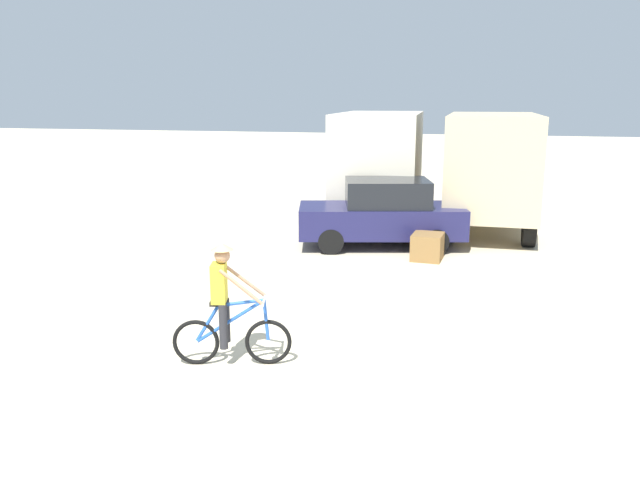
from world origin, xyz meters
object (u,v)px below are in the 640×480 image
box_truck_tan_camper (490,165)px  cyclist_orange_shirt (227,309)px  sedan_parked (383,213)px  supply_crate (427,247)px  box_truck_cream_rv (381,160)px

box_truck_tan_camper → cyclist_orange_shirt: box_truck_tan_camper is taller
box_truck_tan_camper → cyclist_orange_shirt: bearing=-108.3°
box_truck_tan_camper → sedan_parked: (-2.66, -3.25, -0.99)m
box_truck_tan_camper → supply_crate: (-1.40, -4.29, -1.56)m
box_truck_cream_rv → supply_crate: (1.93, -4.99, -1.56)m
sedan_parked → supply_crate: 1.73m
box_truck_tan_camper → cyclist_orange_shirt: 11.76m
box_truck_cream_rv → sedan_parked: bearing=-80.3°
cyclist_orange_shirt → sedan_parked: bearing=82.6°
sedan_parked → supply_crate: size_ratio=5.67×
sedan_parked → supply_crate: (1.26, -1.04, -0.57)m
sedan_parked → box_truck_tan_camper: bearing=50.7°
box_truck_tan_camper → box_truck_cream_rv: bearing=168.1°
supply_crate → box_truck_cream_rv: bearing=111.2°
box_truck_tan_camper → sedan_parked: bearing=-129.3°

